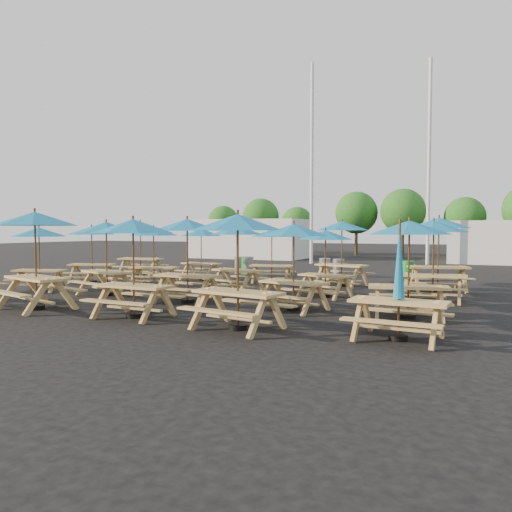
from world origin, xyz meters
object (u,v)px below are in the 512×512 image
at_px(picnic_unit_18, 434,232).
at_px(picnic_unit_19, 439,228).
at_px(picnic_unit_2, 92,234).
at_px(picnic_unit_9, 187,230).
at_px(picnic_unit_4, 35,225).
at_px(picnic_unit_16, 399,291).
at_px(picnic_unit_11, 272,237).
at_px(picnic_unit_10, 237,234).
at_px(picnic_unit_7, 201,236).
at_px(picnic_unit_17, 409,234).
at_px(picnic_unit_12, 238,230).
at_px(picnic_unit_13, 294,236).
at_px(waste_bin_0, 240,265).
at_px(picnic_unit_3, 140,229).
at_px(waste_bin_1, 248,265).
at_px(picnic_unit_14, 325,239).
at_px(waste_bin_5, 408,271).
at_px(picnic_unit_6, 154,235).
at_px(waste_bin_2, 246,265).
at_px(picnic_unit_1, 39,236).
at_px(picnic_unit_15, 342,230).
at_px(waste_bin_4, 338,268).
at_px(picnic_unit_5, 106,232).
at_px(waste_bin_3, 325,267).

relative_size(picnic_unit_18, picnic_unit_19, 0.92).
height_order(picnic_unit_2, picnic_unit_9, picnic_unit_9).
height_order(picnic_unit_4, picnic_unit_16, picnic_unit_4).
relative_size(picnic_unit_4, picnic_unit_9, 1.08).
bearing_deg(picnic_unit_18, picnic_unit_11, 154.01).
relative_size(picnic_unit_9, picnic_unit_10, 1.03).
relative_size(picnic_unit_7, picnic_unit_17, 0.93).
height_order(picnic_unit_12, picnic_unit_13, picnic_unit_12).
xyz_separation_m(picnic_unit_10, waste_bin_0, (-3.01, 6.30, -1.50)).
xyz_separation_m(picnic_unit_3, waste_bin_1, (3.72, 3.12, -1.68)).
relative_size(picnic_unit_4, picnic_unit_14, 1.23).
distance_m(picnic_unit_2, picnic_unit_7, 4.21).
height_order(picnic_unit_3, waste_bin_5, picnic_unit_3).
xyz_separation_m(picnic_unit_6, picnic_unit_10, (3.39, -0.12, 0.05)).
height_order(picnic_unit_12, waste_bin_2, picnic_unit_12).
bearing_deg(picnic_unit_1, picnic_unit_17, -18.75).
bearing_deg(picnic_unit_1, picnic_unit_18, -4.55).
bearing_deg(picnic_unit_12, picnic_unit_17, 53.03).
relative_size(picnic_unit_2, picnic_unit_16, 1.01).
distance_m(picnic_unit_14, waste_bin_5, 6.50).
relative_size(picnic_unit_3, picnic_unit_18, 1.05).
relative_size(picnic_unit_3, waste_bin_0, 3.06).
distance_m(picnic_unit_2, picnic_unit_15, 9.48).
bearing_deg(picnic_unit_4, picnic_unit_11, 86.04).
relative_size(picnic_unit_3, picnic_unit_15, 1.00).
bearing_deg(picnic_unit_4, picnic_unit_13, 39.06).
bearing_deg(picnic_unit_2, waste_bin_4, 19.43).
distance_m(picnic_unit_4, picnic_unit_5, 2.85).
xyz_separation_m(picnic_unit_9, picnic_unit_13, (3.16, -0.04, -0.13)).
distance_m(picnic_unit_6, waste_bin_5, 10.10).
distance_m(picnic_unit_2, waste_bin_0, 7.08).
bearing_deg(picnic_unit_18, waste_bin_3, 126.79).
distance_m(picnic_unit_17, waste_bin_2, 12.44).
bearing_deg(picnic_unit_13, picnic_unit_11, 132.87).
relative_size(picnic_unit_4, waste_bin_3, 3.24).
xyz_separation_m(picnic_unit_2, picnic_unit_9, (6.17, -2.96, 0.15)).
bearing_deg(picnic_unit_6, picnic_unit_11, 30.28).
height_order(picnic_unit_2, picnic_unit_16, picnic_unit_16).
relative_size(picnic_unit_6, waste_bin_1, 2.73).
bearing_deg(picnic_unit_4, waste_bin_0, 105.73).
distance_m(picnic_unit_16, waste_bin_3, 12.77).
xyz_separation_m(picnic_unit_9, waste_bin_5, (4.77, 8.87, -1.63)).
bearing_deg(picnic_unit_9, picnic_unit_12, -40.95).
relative_size(picnic_unit_12, waste_bin_0, 3.01).
xyz_separation_m(picnic_unit_11, picnic_unit_13, (3.01, -5.79, 0.11)).
distance_m(picnic_unit_11, picnic_unit_13, 6.53).
height_order(picnic_unit_7, picnic_unit_16, picnic_unit_16).
xyz_separation_m(picnic_unit_1, picnic_unit_6, (2.73, 2.59, 0.02)).
bearing_deg(picnic_unit_6, waste_bin_3, 45.21).
bearing_deg(picnic_unit_9, waste_bin_2, 107.63).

